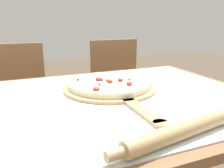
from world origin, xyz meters
name	(u,v)px	position (x,y,z in m)	size (l,w,h in m)	color
dining_table	(114,123)	(0.00, 0.00, 0.62)	(1.20, 0.92, 0.73)	brown
towel_cloth	(114,97)	(0.00, 0.00, 0.73)	(1.12, 0.84, 0.00)	silver
pizza_peel	(111,89)	(0.02, 0.09, 0.74)	(0.41, 0.63, 0.01)	tan
pizza	(109,83)	(0.02, 0.11, 0.76)	(0.35, 0.35, 0.03)	beige
rolling_pin	(181,131)	(0.03, -0.37, 0.76)	(0.45, 0.11, 0.04)	tan
chair_left	(18,101)	(-0.36, 0.81, 0.50)	(0.42, 0.42, 0.87)	brown
chair_right	(118,88)	(0.38, 0.81, 0.50)	(0.41, 0.41, 0.87)	brown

